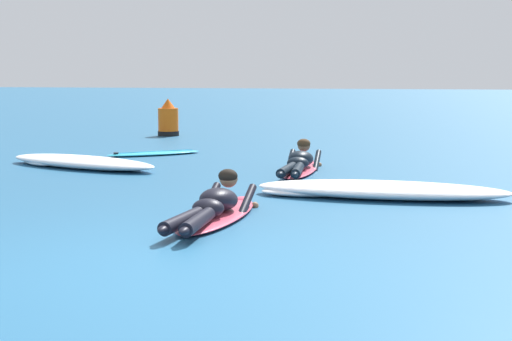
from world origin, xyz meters
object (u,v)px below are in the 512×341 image
object	(u,v)px
surfer_far	(300,164)
drifting_surfboard	(153,153)
channel_marker_buoy	(168,121)
surfer_near	(215,208)

from	to	relation	value
surfer_far	drifting_surfboard	world-z (taller)	surfer_far
surfer_far	drifting_surfboard	bearing A→B (deg)	150.46
surfer_far	channel_marker_buoy	size ratio (longest dim) A/B	2.86
surfer_near	channel_marker_buoy	distance (m)	11.06
surfer_near	channel_marker_buoy	world-z (taller)	channel_marker_buoy
channel_marker_buoy	surfer_near	bearing A→B (deg)	-66.88
surfer_near	channel_marker_buoy	xyz separation A→B (m)	(-4.34, 10.17, 0.23)
surfer_near	drifting_surfboard	bearing A→B (deg)	117.40
surfer_far	drifting_surfboard	xyz separation A→B (m)	(-3.20, 1.81, -0.10)
surfer_near	surfer_far	distance (m)	4.06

